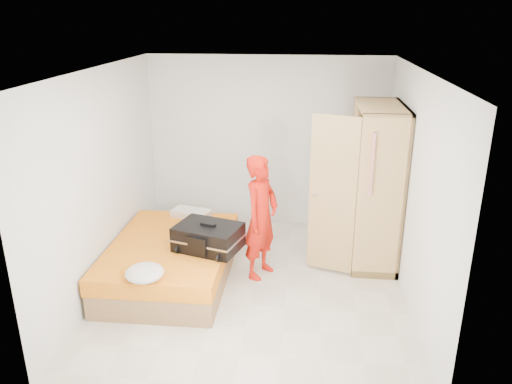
# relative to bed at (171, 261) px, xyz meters

# --- Properties ---
(room) EXTENTS (4.00, 4.02, 2.60)m
(room) POSITION_rel_bed_xyz_m (1.05, -0.06, 1.05)
(room) COLOR beige
(room) RESTS_ON ground
(bed) EXTENTS (1.42, 2.02, 0.50)m
(bed) POSITION_rel_bed_xyz_m (0.00, 0.00, 0.00)
(bed) COLOR olive
(bed) RESTS_ON ground
(wardrobe) EXTENTS (1.15, 1.20, 2.10)m
(wardrobe) POSITION_rel_bed_xyz_m (2.50, 0.81, 0.75)
(wardrobe) COLOR #E8B671
(wardrobe) RESTS_ON ground
(person) EXTENTS (0.58, 0.68, 1.58)m
(person) POSITION_rel_bed_xyz_m (1.11, 0.24, 0.54)
(person) COLOR red
(person) RESTS_ON ground
(suitcase) EXTENTS (0.89, 0.75, 0.33)m
(suitcase) POSITION_rel_bed_xyz_m (0.51, -0.10, 0.40)
(suitcase) COLOR black
(suitcase) RESTS_ON bed
(round_cushion) EXTENTS (0.41, 0.41, 0.16)m
(round_cushion) POSITION_rel_bed_xyz_m (-0.03, -0.90, 0.33)
(round_cushion) COLOR beige
(round_cushion) RESTS_ON bed
(pillow) EXTENTS (0.57, 0.39, 0.10)m
(pillow) POSITION_rel_bed_xyz_m (0.08, 0.85, 0.30)
(pillow) COLOR beige
(pillow) RESTS_ON bed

